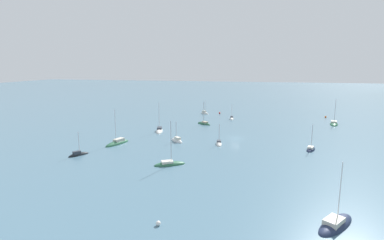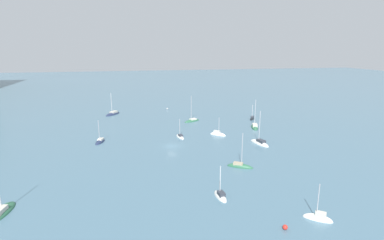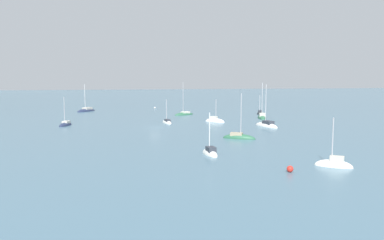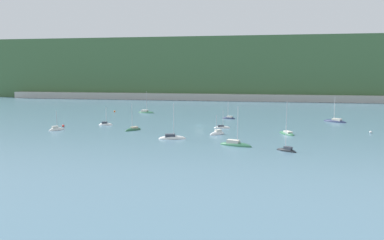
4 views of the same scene
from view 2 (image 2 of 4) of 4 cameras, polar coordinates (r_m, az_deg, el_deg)
The scene contains 15 objects.
ground_plane at distance 85.87m, azimuth -3.87°, elevation -4.98°, with size 600.00×600.00×0.00m, color slate.
sailboat_0 at distance 96.66m, azimuth 4.94°, elevation -2.80°, with size 4.72×5.06×6.74m.
sailboat_1 at distance 107.76m, azimuth 11.83°, elevation -1.33°, with size 8.77×4.84×10.79m.
sailboat_2 at distance 114.35m, azimuth 0.00°, elevation -0.19°, with size 5.39×7.27×10.70m.
sailboat_3 at distance 120.14m, azimuth 11.38°, elevation 0.22°, with size 4.98×3.94×6.55m.
sailboat_4 at distance 58.17m, azimuth 5.43°, elevation -14.31°, with size 4.86×2.04×6.92m.
sailboat_5 at distance 93.99m, azimuth -2.28°, elevation -3.26°, with size 5.50×2.53×6.53m.
sailboat_6 at distance 72.01m, azimuth 9.12°, elevation -8.77°, with size 4.59×6.08×9.22m.
sailboat_7 at distance 89.88m, azimuth 12.76°, elevation -4.36°, with size 7.83×4.03×10.61m.
sailboat_8 at distance 61.97m, azimuth -32.66°, elevation -14.70°, with size 8.03×4.14×10.29m.
sailboat_9 at distance 55.34m, azimuth 22.87°, elevation -16.94°, with size 3.98×4.55×7.10m.
sailboat_10 at distance 130.52m, azimuth -14.84°, elevation 1.08°, with size 8.47×7.15×10.04m.
sailboat_11 at distance 93.20m, azimuth -17.10°, elevation -4.01°, with size 5.84×3.48×7.53m.
mooring_buoy_1 at distance 50.96m, azimuth 17.32°, elevation -18.91°, with size 0.79×0.79×0.79m.
mooring_buoy_2 at distance 136.96m, azimuth -4.73°, elevation 2.17°, with size 0.68×0.68×0.68m.
Camera 2 is at (-80.59, 11.71, 27.22)m, focal length 28.00 mm.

